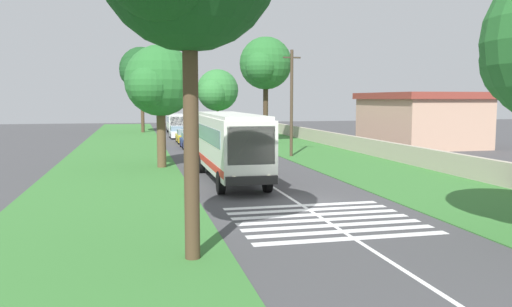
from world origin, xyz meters
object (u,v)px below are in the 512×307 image
object	(u,v)px
roadside_tree_left_0	(140,70)
roadside_tree_right_0	(264,65)
trailing_minibus_0	(176,122)
roadside_tree_right_2	(216,91)
coach_bus	(230,142)
trailing_car_2	(178,133)
roadside_tree_left_1	(159,83)
roadside_building	(420,119)
utility_pole	(292,102)
trailing_car_0	(191,141)
trailing_car_1	(185,137)

from	to	relation	value
roadside_tree_left_0	roadside_tree_right_0	distance (m)	22.98
trailing_minibus_0	roadside_tree_right_2	world-z (taller)	roadside_tree_right_2
coach_bus	trailing_minibus_0	size ratio (longest dim) A/B	1.86
trailing_car_2	roadside_tree_left_1	xyz separation A→B (m)	(-25.70, 3.19, 4.90)
roadside_tree_right_0	roadside_tree_right_2	bearing A→B (deg)	0.65
trailing_car_2	roadside_tree_right_2	xyz separation A→B (m)	(21.90, -7.95, 5.06)
roadside_tree_right_2	roadside_tree_left_1	bearing A→B (deg)	166.83
coach_bus	roadside_tree_right_0	size ratio (longest dim) A/B	1.03
trailing_minibus_0	roadside_tree_right_0	bearing A→B (deg)	-155.87
roadside_building	trailing_car_2	bearing A→B (deg)	55.71
coach_bus	utility_pole	bearing A→B (deg)	-32.32
coach_bus	trailing_minibus_0	distance (m)	41.54
roadside_tree_right_2	trailing_car_2	bearing A→B (deg)	160.06
roadside_tree_left_0	roadside_tree_left_1	bearing A→B (deg)	-178.85
trailing_car_2	roadside_building	bearing A→B (deg)	-124.29
roadside_building	trailing_car_0	bearing A→B (deg)	83.20
coach_bus	trailing_car_2	xyz separation A→B (m)	(32.35, 0.30, -1.48)
roadside_tree_left_1	trailing_car_0	bearing A→B (deg)	-14.49
trailing_car_1	coach_bus	bearing A→B (deg)	-179.91
trailing_car_2	roadside_building	distance (m)	26.85
roadside_tree_left_1	trailing_car_1	bearing A→B (deg)	-10.36
trailing_car_0	trailing_minibus_0	distance (m)	21.68
roadside_tree_left_1	roadside_tree_right_0	xyz separation A→B (m)	(17.49, -11.48, 2.43)
coach_bus	trailing_car_0	size ratio (longest dim) A/B	2.60
roadside_tree_left_0	roadside_tree_right_0	xyz separation A→B (m)	(-19.46, -12.22, -0.37)
trailing_car_1	roadside_tree_right_2	world-z (taller)	roadside_tree_right_2
trailing_car_0	trailing_car_2	size ratio (longest dim) A/B	1.00
trailing_car_1	trailing_minibus_0	distance (m)	16.03
roadside_tree_left_1	roadside_building	size ratio (longest dim) A/B	0.66
trailing_car_1	roadside_building	xyz separation A→B (m)	(-8.27, -21.87, 1.94)
roadside_tree_right_0	roadside_tree_right_2	xyz separation A→B (m)	(30.11, 0.34, -2.27)
coach_bus	roadside_tree_left_1	xyz separation A→B (m)	(6.65, 3.49, 3.42)
trailing_car_2	utility_pole	xyz separation A→B (m)	(-21.45, -7.20, 3.66)
trailing_car_1	roadside_tree_left_1	xyz separation A→B (m)	(-18.88, 3.45, 4.90)
utility_pole	trailing_car_0	bearing A→B (deg)	37.84
coach_bus	utility_pole	world-z (taller)	utility_pole
trailing_car_0	utility_pole	distance (m)	11.94
trailing_car_1	trailing_minibus_0	world-z (taller)	trailing_minibus_0
trailing_minibus_0	utility_pole	distance (m)	31.48
roadside_tree_left_0	coach_bus	bearing A→B (deg)	-174.46
roadside_tree_left_0	trailing_minibus_0	bearing A→B (deg)	-115.00
coach_bus	roadside_tree_right_0	bearing A→B (deg)	-18.31
roadside_tree_left_0	utility_pole	bearing A→B (deg)	-161.20
trailing_car_0	trailing_minibus_0	xyz separation A→B (m)	(21.66, -0.27, 0.88)
roadside_building	trailing_car_1	bearing A→B (deg)	69.29
trailing_car_2	roadside_tree_right_0	size ratio (longest dim) A/B	0.40
trailing_car_0	roadside_tree_right_2	size ratio (longest dim) A/B	0.47
roadside_tree_right_0	utility_pole	xyz separation A→B (m)	(-13.24, 1.09, -3.67)
utility_pole	trailing_car_1	bearing A→B (deg)	25.38
roadside_tree_left_0	trailing_car_0	bearing A→B (deg)	-170.06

